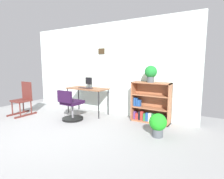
% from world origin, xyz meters
% --- Properties ---
extents(ground_plane, '(6.24, 6.24, 0.00)m').
position_xyz_m(ground_plane, '(0.00, 0.00, 0.00)').
color(ground_plane, gray).
extents(wall_back, '(5.20, 0.12, 2.49)m').
position_xyz_m(wall_back, '(0.00, 2.15, 1.24)').
color(wall_back, silver).
rests_on(wall_back, ground_plane).
extents(desk, '(1.15, 0.52, 0.73)m').
position_xyz_m(desk, '(-0.21, 1.71, 0.67)').
color(desk, brown).
rests_on(desk, ground_plane).
extents(monitor, '(0.21, 0.19, 0.28)m').
position_xyz_m(monitor, '(-0.24, 1.82, 0.86)').
color(monitor, '#262628').
rests_on(monitor, desk).
extents(keyboard, '(0.42, 0.13, 0.02)m').
position_xyz_m(keyboard, '(-0.20, 1.62, 0.74)').
color(keyboard, black).
rests_on(keyboard, desk).
extents(office_chair, '(0.52, 0.55, 0.76)m').
position_xyz_m(office_chair, '(-0.18, 1.03, 0.33)').
color(office_chair, black).
rests_on(office_chair, ground_plane).
extents(rocking_chair, '(0.42, 0.64, 0.90)m').
position_xyz_m(rocking_chair, '(-1.65, 0.74, 0.45)').
color(rocking_chair, '#56241F').
rests_on(rocking_chair, ground_plane).
extents(bookshelf_low, '(0.91, 0.30, 0.96)m').
position_xyz_m(bookshelf_low, '(1.52, 1.96, 0.41)').
color(bookshelf_low, '#9A5E3E').
rests_on(bookshelf_low, ground_plane).
extents(potted_plant_on_shelf, '(0.28, 0.28, 0.39)m').
position_xyz_m(potted_plant_on_shelf, '(1.52, 1.90, 1.18)').
color(potted_plant_on_shelf, '#474C51').
rests_on(potted_plant_on_shelf, bookshelf_low).
extents(potted_plant_floor, '(0.33, 0.33, 0.46)m').
position_xyz_m(potted_plant_floor, '(1.96, 1.14, 0.26)').
color(potted_plant_floor, '#474C51').
rests_on(potted_plant_floor, ground_plane).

